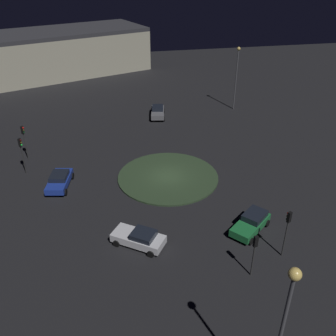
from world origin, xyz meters
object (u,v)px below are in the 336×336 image
Objects in this scene: streetlamp_southeast at (237,71)px; car_white at (139,238)px; traffic_light_northeast at (24,136)px; traffic_light_west at (254,248)px; traffic_light_north at (21,149)px; car_green at (251,223)px; car_grey at (158,112)px; store_building at (52,53)px; traffic_light_southwest at (287,225)px; streetlamp_west at (283,324)px; car_blue at (59,180)px.

car_white is at bearing 146.42° from streetlamp_southeast.
traffic_light_northeast is 1.13× the size of traffic_light_west.
traffic_light_north is at bearing -61.64° from traffic_light_northeast.
streetlamp_southeast is at bearing 40.41° from traffic_light_north.
traffic_light_north reaches higher than car_green.
store_building is (26.19, 16.08, 3.33)m from car_grey.
store_building is at bearing 47.90° from streetlamp_southeast.
car_green is 56.85m from store_building.
car_grey is 1.09× the size of traffic_light_southwest.
streetlamp_west is at bearing 30.59° from car_green.
streetlamp_west reaches higher than traffic_light_west.
car_blue and car_white have the same top height.
car_grey is (27.11, -6.47, 0.06)m from car_white.
car_green is 1.04× the size of traffic_light_north.
car_green is 0.94× the size of car_grey.
traffic_light_southwest is at bearing 69.24° from car_green.
car_blue is 21.27m from car_grey.
streetlamp_west is at bearing 82.44° from store_building.
car_blue is 19.57m from car_green.
car_white is at bearing -32.57° from traffic_light_northeast.
car_blue is 5.53m from traffic_light_north.
streetlamp_southeast is at bearing -30.40° from traffic_light_west.
traffic_light_west is at bearing 86.89° from store_building.
traffic_light_northeast is at bearing 26.37° from streetlamp_west.
streetlamp_southeast is at bearing -147.05° from car_green.
streetlamp_west is at bearing 161.74° from streetlamp_southeast.
car_white is at bearing 46.65° from traffic_light_southwest.
traffic_light_north is 27.59m from traffic_light_southwest.
car_white is 0.49× the size of streetlamp_southeast.
streetlamp_west is (-40.94, 1.73, 5.78)m from car_grey.
car_green is 9.72m from car_white.
car_green is 1.03× the size of traffic_light_southwest.
car_white is at bearing -39.86° from car_green.
car_grey is 31.02m from traffic_light_southwest.
car_green is 0.11× the size of store_building.
car_green is at bearing -145.07° from car_white.
car_blue is 1.09× the size of traffic_light_north.
store_building is at bearing -109.66° from car_green.
car_blue is 1.10× the size of traffic_light_northeast.
traffic_light_southwest is (-13.98, -17.68, 2.27)m from car_blue.
traffic_light_west is (-18.85, -18.18, -0.34)m from traffic_light_north.
streetlamp_southeast is (27.94, -8.80, 5.09)m from car_green.
store_building is (58.26, 17.28, 1.47)m from traffic_light_west.
traffic_light_southwest is 12.53m from streetlamp_west.
store_building is (42.83, 2.82, 3.36)m from car_blue.
traffic_light_northeast is 28.81m from traffic_light_west.
car_blue is 8.13m from traffic_light_northeast.
traffic_light_north reaches higher than traffic_light_northeast.
traffic_light_west is at bearing 88.64° from traffic_light_southwest.
car_blue is 0.12× the size of store_building.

